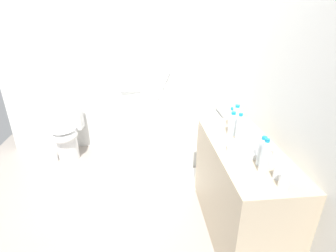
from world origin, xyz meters
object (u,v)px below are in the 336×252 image
(water_bottle_2, at_px, (232,118))
(water_bottle_5, at_px, (262,152))
(drinking_glass_0, at_px, (284,180))
(water_bottle_1, at_px, (232,124))
(bath_mat, at_px, (182,179))
(sink_basin, at_px, (245,149))
(water_bottle_4, at_px, (239,128))
(bathtub, at_px, (164,136))
(toilet, at_px, (67,135))
(water_bottle_3, at_px, (236,119))
(sink_faucet, at_px, (266,146))
(toilet_paper_roll, at_px, (53,156))
(drinking_glass_1, at_px, (278,173))
(water_bottle_0, at_px, (265,157))

(water_bottle_2, relative_size, water_bottle_5, 0.84)
(drinking_glass_0, bearing_deg, water_bottle_1, 95.87)
(water_bottle_2, height_order, bath_mat, water_bottle_2)
(sink_basin, xyz_separation_m, water_bottle_4, (0.02, 0.20, 0.09))
(water_bottle_5, bearing_deg, bathtub, 108.35)
(toilet, xyz_separation_m, water_bottle_3, (1.88, -1.16, 0.64))
(sink_basin, xyz_separation_m, water_bottle_3, (0.05, 0.38, 0.09))
(toilet, relative_size, water_bottle_1, 3.10)
(sink_faucet, distance_m, drinking_glass_0, 0.47)
(bathtub, xyz_separation_m, bath_mat, (0.16, -0.62, -0.29))
(water_bottle_4, height_order, drinking_glass_0, water_bottle_4)
(sink_faucet, relative_size, water_bottle_2, 0.81)
(water_bottle_2, bearing_deg, sink_basin, -95.77)
(bath_mat, distance_m, toilet_paper_roll, 1.78)
(water_bottle_1, relative_size, water_bottle_3, 0.88)
(bath_mat, bearing_deg, water_bottle_1, -58.61)
(drinking_glass_0, xyz_separation_m, toilet_paper_roll, (-2.09, 1.91, -0.85))
(drinking_glass_0, bearing_deg, drinking_glass_1, 82.46)
(toilet, distance_m, water_bottle_1, 2.29)
(sink_faucet, height_order, bath_mat, sink_faucet)
(water_bottle_0, relative_size, drinking_glass_1, 2.88)
(sink_basin, xyz_separation_m, water_bottle_1, (-0.01, 0.29, 0.08))
(sink_basin, relative_size, toilet_paper_roll, 2.03)
(water_bottle_3, xyz_separation_m, water_bottle_5, (-0.01, -0.58, -0.01))
(bathtub, height_order, water_bottle_1, bathtub)
(sink_faucet, height_order, drinking_glass_0, drinking_glass_0)
(water_bottle_1, xyz_separation_m, water_bottle_5, (0.05, -0.49, 0.00))
(water_bottle_1, bearing_deg, water_bottle_2, 72.23)
(sink_basin, distance_m, water_bottle_1, 0.31)
(water_bottle_3, distance_m, bath_mat, 1.16)
(water_bottle_1, relative_size, toilet_paper_roll, 1.55)
(water_bottle_1, height_order, water_bottle_2, water_bottle_1)
(sink_basin, height_order, water_bottle_1, water_bottle_1)
(water_bottle_1, bearing_deg, drinking_glass_1, -82.27)
(water_bottle_3, bearing_deg, toilet, 148.29)
(toilet, xyz_separation_m, sink_faucet, (2.00, -1.54, 0.56))
(water_bottle_3, distance_m, drinking_glass_1, 0.75)
(water_bottle_2, xyz_separation_m, water_bottle_3, (0.00, -0.09, 0.03))
(bathtub, height_order, toilet, bathtub)
(water_bottle_2, height_order, toilet_paper_roll, water_bottle_2)
(bathtub, height_order, bath_mat, bathtub)
(bathtub, distance_m, toilet, 1.31)
(water_bottle_4, height_order, bath_mat, water_bottle_4)
(sink_faucet, distance_m, water_bottle_4, 0.27)
(sink_faucet, distance_m, water_bottle_1, 0.35)
(toilet, distance_m, drinking_glass_0, 2.82)
(water_bottle_4, bearing_deg, toilet, 143.94)
(water_bottle_0, xyz_separation_m, water_bottle_2, (0.03, 0.76, -0.03))
(water_bottle_4, xyz_separation_m, water_bottle_5, (0.02, -0.39, -0.01))
(water_bottle_4, xyz_separation_m, toilet_paper_roll, (-2.04, 1.25, -0.91))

